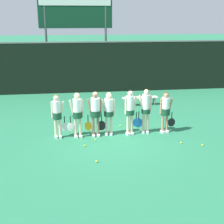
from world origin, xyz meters
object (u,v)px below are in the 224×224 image
at_px(player_0, 57,113).
at_px(tennis_ball_4, 202,145).
at_px(tennis_ball_0, 120,126).
at_px(player_5, 146,108).
at_px(tennis_ball_3, 181,143).
at_px(player_6, 166,109).
at_px(tennis_ball_2, 95,140).
at_px(tennis_ball_5, 97,161).
at_px(player_2, 95,110).
at_px(scoreboard, 76,20).
at_px(player_3, 109,110).
at_px(player_1, 77,111).
at_px(bench_courtside, 140,98).
at_px(tennis_ball_1, 85,146).
at_px(player_4, 130,109).

xyz_separation_m(player_0, tennis_ball_4, (5.17, -1.52, -0.96)).
height_order(tennis_ball_0, tennis_ball_4, tennis_ball_0).
distance_m(player_5, tennis_ball_3, 1.95).
bearing_deg(player_6, tennis_ball_2, -176.96).
bearing_deg(player_5, tennis_ball_0, 145.36).
bearing_deg(player_5, tennis_ball_4, -32.06).
height_order(tennis_ball_3, tennis_ball_5, tennis_ball_5).
relative_size(player_2, tennis_ball_5, 25.34).
bearing_deg(scoreboard, tennis_ball_4, -66.62).
distance_m(scoreboard, tennis_ball_3, 10.87).
bearing_deg(player_3, player_1, -163.13).
relative_size(player_0, tennis_ball_4, 25.95).
distance_m(bench_courtside, player_0, 5.82).
bearing_deg(scoreboard, tennis_ball_1, -90.14).
distance_m(player_6, tennis_ball_1, 3.54).
bearing_deg(tennis_ball_3, tennis_ball_2, 167.04).
relative_size(player_5, tennis_ball_2, 27.75).
relative_size(player_5, tennis_ball_5, 25.46).
bearing_deg(tennis_ball_3, player_3, 153.10).
distance_m(tennis_ball_2, tennis_ball_5, 1.84).
height_order(player_6, tennis_ball_4, player_6).
height_order(bench_courtside, player_6, player_6).
distance_m(bench_courtside, player_1, 5.38).
bearing_deg(player_0, scoreboard, 82.27).
relative_size(player_4, player_6, 1.08).
xyz_separation_m(player_6, tennis_ball_4, (0.95, -1.53, -0.94)).
height_order(scoreboard, tennis_ball_2, scoreboard).
xyz_separation_m(tennis_ball_0, tennis_ball_3, (1.91, -2.17, 0.00)).
xyz_separation_m(player_2, player_5, (2.00, 0.14, -0.02)).
xyz_separation_m(player_0, player_3, (1.96, 0.06, 0.02)).
bearing_deg(tennis_ball_3, player_6, 101.89).
height_order(tennis_ball_0, tennis_ball_1, tennis_ball_1).
distance_m(tennis_ball_4, tennis_ball_5, 3.99).
xyz_separation_m(player_3, player_5, (1.47, 0.03, 0.02)).
distance_m(player_0, tennis_ball_5, 2.83).
relative_size(player_4, tennis_ball_2, 28.06).
bearing_deg(player_5, player_4, -158.23).
bearing_deg(tennis_ball_2, player_1, 145.18).
bearing_deg(tennis_ball_2, player_5, 16.02).
distance_m(player_0, tennis_ball_1, 1.69).
bearing_deg(player_2, bench_courtside, 55.14).
relative_size(scoreboard, player_5, 3.04).
height_order(player_2, tennis_ball_2, player_2).
bearing_deg(player_6, bench_courtside, 84.27).
bearing_deg(tennis_ball_5, player_3, 74.04).
xyz_separation_m(player_1, player_3, (1.21, 0.13, -0.03)).
distance_m(player_2, player_4, 1.35).
xyz_separation_m(player_2, tennis_ball_2, (-0.06, -0.45, -1.02)).
bearing_deg(tennis_ball_2, bench_courtside, 59.14).
distance_m(player_2, tennis_ball_5, 2.51).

